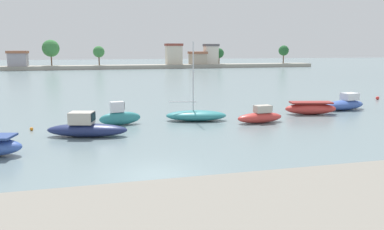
{
  "coord_description": "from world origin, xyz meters",
  "views": [
    {
      "loc": [
        -2.76,
        -17.67,
        6.0
      ],
      "look_at": [
        4.7,
        10.94,
        0.88
      ],
      "focal_mm": 36.16,
      "sensor_mm": 36.0,
      "label": 1
    }
  ],
  "objects_px": {
    "moored_boat_2": "(120,117)",
    "moored_boat_1": "(86,128)",
    "moored_boat_5": "(311,108)",
    "moored_boat_6": "(345,104)",
    "mooring_buoy_0": "(377,98)",
    "moored_boat_3": "(196,115)",
    "moored_boat_4": "(260,117)",
    "mooring_buoy_1": "(31,129)"
  },
  "relations": [
    {
      "from": "mooring_buoy_0",
      "to": "mooring_buoy_1",
      "type": "relative_size",
      "value": 1.6
    },
    {
      "from": "moored_boat_1",
      "to": "mooring_buoy_1",
      "type": "bearing_deg",
      "value": 157.94
    },
    {
      "from": "mooring_buoy_0",
      "to": "moored_boat_6",
      "type": "bearing_deg",
      "value": -146.85
    },
    {
      "from": "moored_boat_6",
      "to": "moored_boat_4",
      "type": "bearing_deg",
      "value": -169.53
    },
    {
      "from": "moored_boat_6",
      "to": "moored_boat_1",
      "type": "bearing_deg",
      "value": -177.12
    },
    {
      "from": "mooring_buoy_0",
      "to": "moored_boat_2",
      "type": "bearing_deg",
      "value": -165.91
    },
    {
      "from": "mooring_buoy_1",
      "to": "moored_boat_3",
      "type": "bearing_deg",
      "value": 3.58
    },
    {
      "from": "moored_boat_2",
      "to": "mooring_buoy_0",
      "type": "relative_size",
      "value": 8.26
    },
    {
      "from": "moored_boat_3",
      "to": "moored_boat_6",
      "type": "distance_m",
      "value": 15.86
    },
    {
      "from": "moored_boat_2",
      "to": "moored_boat_4",
      "type": "xyz_separation_m",
      "value": [
        11.14,
        -1.97,
        -0.14
      ]
    },
    {
      "from": "moored_boat_1",
      "to": "mooring_buoy_1",
      "type": "relative_size",
      "value": 22.27
    },
    {
      "from": "moored_boat_2",
      "to": "moored_boat_6",
      "type": "xyz_separation_m",
      "value": [
        22.06,
        2.15,
        -0.07
      ]
    },
    {
      "from": "moored_boat_3",
      "to": "moored_boat_2",
      "type": "bearing_deg",
      "value": -164.88
    },
    {
      "from": "moored_boat_3",
      "to": "moored_boat_4",
      "type": "xyz_separation_m",
      "value": [
        4.82,
        -2.21,
        0.06
      ]
    },
    {
      "from": "moored_boat_3",
      "to": "mooring_buoy_1",
      "type": "relative_size",
      "value": 25.34
    },
    {
      "from": "moored_boat_6",
      "to": "mooring_buoy_0",
      "type": "relative_size",
      "value": 11.88
    },
    {
      "from": "moored_boat_2",
      "to": "moored_boat_3",
      "type": "distance_m",
      "value": 6.33
    },
    {
      "from": "moored_boat_2",
      "to": "mooring_buoy_1",
      "type": "relative_size",
      "value": 13.25
    },
    {
      "from": "moored_boat_3",
      "to": "moored_boat_4",
      "type": "bearing_deg",
      "value": -11.7
    },
    {
      "from": "moored_boat_2",
      "to": "mooring_buoy_0",
      "type": "distance_m",
      "value": 31.44
    },
    {
      "from": "moored_boat_5",
      "to": "moored_boat_6",
      "type": "relative_size",
      "value": 1.0
    },
    {
      "from": "moored_boat_5",
      "to": "moored_boat_2",
      "type": "bearing_deg",
      "value": -165.03
    },
    {
      "from": "moored_boat_1",
      "to": "moored_boat_5",
      "type": "relative_size",
      "value": 1.17
    },
    {
      "from": "mooring_buoy_0",
      "to": "moored_boat_4",
      "type": "bearing_deg",
      "value": -153.57
    },
    {
      "from": "moored_boat_1",
      "to": "moored_boat_5",
      "type": "height_order",
      "value": "moored_boat_1"
    },
    {
      "from": "moored_boat_1",
      "to": "moored_boat_3",
      "type": "xyz_separation_m",
      "value": [
        8.85,
        3.79,
        -0.14
      ]
    },
    {
      "from": "moored_boat_1",
      "to": "moored_boat_5",
      "type": "xyz_separation_m",
      "value": [
        19.86,
        4.19,
        -0.04
      ]
    },
    {
      "from": "moored_boat_1",
      "to": "moored_boat_4",
      "type": "relative_size",
      "value": 1.41
    },
    {
      "from": "moored_boat_5",
      "to": "mooring_buoy_1",
      "type": "relative_size",
      "value": 19.08
    },
    {
      "from": "moored_boat_5",
      "to": "moored_boat_6",
      "type": "xyz_separation_m",
      "value": [
        4.73,
        1.51,
        0.03
      ]
    },
    {
      "from": "moored_boat_1",
      "to": "moored_boat_2",
      "type": "xyz_separation_m",
      "value": [
        2.52,
        3.55,
        0.06
      ]
    },
    {
      "from": "moored_boat_2",
      "to": "moored_boat_5",
      "type": "bearing_deg",
      "value": -7.52
    },
    {
      "from": "moored_boat_2",
      "to": "moored_boat_1",
      "type": "bearing_deg",
      "value": -135.02
    },
    {
      "from": "moored_boat_3",
      "to": "mooring_buoy_0",
      "type": "xyz_separation_m",
      "value": [
        24.17,
        7.41,
        -0.25
      ]
    },
    {
      "from": "moored_boat_2",
      "to": "moored_boat_6",
      "type": "bearing_deg",
      "value": -4.08
    },
    {
      "from": "mooring_buoy_0",
      "to": "moored_boat_1",
      "type": "bearing_deg",
      "value": -161.25
    },
    {
      "from": "moored_boat_2",
      "to": "moored_boat_5",
      "type": "distance_m",
      "value": 17.35
    },
    {
      "from": "moored_boat_5",
      "to": "moored_boat_6",
      "type": "bearing_deg",
      "value": 30.53
    },
    {
      "from": "moored_boat_3",
      "to": "moored_boat_4",
      "type": "distance_m",
      "value": 5.3
    },
    {
      "from": "mooring_buoy_0",
      "to": "moored_boat_5",
      "type": "bearing_deg",
      "value": -151.95
    },
    {
      "from": "moored_boat_4",
      "to": "mooring_buoy_0",
      "type": "distance_m",
      "value": 21.61
    },
    {
      "from": "moored_boat_2",
      "to": "moored_boat_4",
      "type": "height_order",
      "value": "moored_boat_2"
    }
  ]
}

